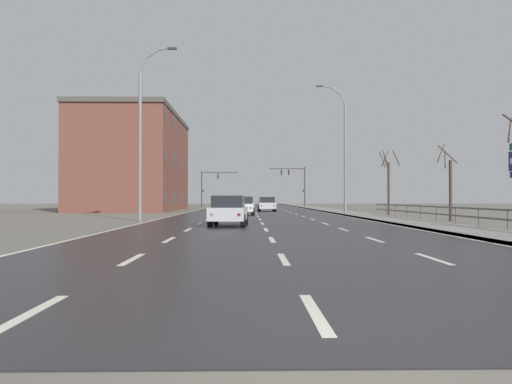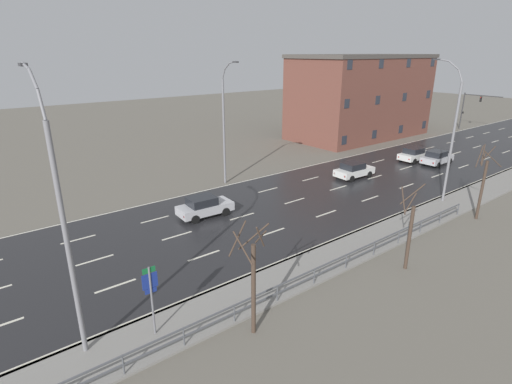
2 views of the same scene
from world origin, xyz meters
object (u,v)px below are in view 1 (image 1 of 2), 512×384
object	(u,v)px
car_far_right	(245,204)
car_mid_centre	(229,210)
brick_building	(135,162)
car_far_left	(267,204)
traffic_signal_left	(209,183)
street_lamp_left_bank	(142,135)
street_lamp_midground	(343,151)
traffic_signal_right	(296,180)
car_near_left	(243,206)

from	to	relation	value
car_far_right	car_mid_centre	size ratio (longest dim) A/B	0.99
brick_building	car_far_left	bearing A→B (deg)	-20.74
car_mid_centre	car_far_left	bearing A→B (deg)	86.67
traffic_signal_left	car_far_right	world-z (taller)	traffic_signal_left
street_lamp_left_bank	car_mid_centre	distance (m)	9.27
street_lamp_midground	car_mid_centre	size ratio (longest dim) A/B	2.69
street_lamp_midground	car_mid_centre	xyz separation A→B (m)	(-9.24, -17.08, -4.69)
street_lamp_midground	traffic_signal_right	bearing A→B (deg)	91.57
car_mid_centre	brick_building	xyz separation A→B (m)	(-12.43, 33.43, 4.89)
street_lamp_midground	car_far_left	distance (m)	13.06
car_far_right	street_lamp_left_bank	bearing A→B (deg)	-105.61
traffic_signal_right	car_mid_centre	xyz separation A→B (m)	(-8.34, -49.83, -3.47)
car_far_left	brick_building	xyz separation A→B (m)	(-15.46, 5.85, 4.89)
car_far_right	brick_building	size ratio (longest dim) A/B	0.20
traffic_signal_right	car_near_left	size ratio (longest dim) A/B	1.48
street_lamp_midground	traffic_signal_left	xyz separation A→B (m)	(-14.23, 34.03, -1.69)
car_far_right	street_lamp_midground	bearing A→B (deg)	-48.06
car_near_left	brick_building	distance (m)	21.92
traffic_signal_left	brick_building	distance (m)	19.28
street_lamp_left_bank	car_near_left	size ratio (longest dim) A/B	2.64
car_mid_centre	car_far_right	bearing A→B (deg)	91.47
car_near_left	car_mid_centre	xyz separation A→B (m)	(-0.62, -16.52, 0.00)
street_lamp_midground	traffic_signal_right	world-z (taller)	street_lamp_midground
car_far_right	car_mid_centre	world-z (taller)	same
traffic_signal_right	brick_building	size ratio (longest dim) A/B	0.30
traffic_signal_left	car_near_left	world-z (taller)	traffic_signal_left
car_near_left	car_far_right	bearing A→B (deg)	92.06
traffic_signal_right	traffic_signal_left	world-z (taller)	traffic_signal_right
traffic_signal_right	car_far_left	xyz separation A→B (m)	(-5.30, -22.26, -3.47)
traffic_signal_right	car_far_right	bearing A→B (deg)	-108.47
street_lamp_midground	traffic_signal_right	xyz separation A→B (m)	(-0.90, 32.75, -1.22)
traffic_signal_left	car_far_right	bearing A→B (deg)	-76.75
traffic_signal_left	car_mid_centre	world-z (taller)	traffic_signal_left
traffic_signal_right	traffic_signal_left	xyz separation A→B (m)	(-13.33, 1.28, -0.47)
car_mid_centre	street_lamp_midground	bearing A→B (deg)	64.55
street_lamp_left_bank	car_far_right	world-z (taller)	street_lamp_left_bank
traffic_signal_left	car_far_right	size ratio (longest dim) A/B	1.38
car_mid_centre	brick_building	distance (m)	36.00
traffic_signal_right	brick_building	bearing A→B (deg)	-141.69
car_near_left	street_lamp_midground	bearing A→B (deg)	6.25
street_lamp_midground	car_near_left	size ratio (longest dim) A/B	2.70
car_far_left	street_lamp_midground	bearing A→B (deg)	-60.34
street_lamp_midground	brick_building	xyz separation A→B (m)	(-21.67, 16.35, 0.20)
car_near_left	car_far_right	xyz separation A→B (m)	(0.08, 10.44, 0.00)
street_lamp_left_bank	brick_building	size ratio (longest dim) A/B	0.53
traffic_signal_left	car_far_left	world-z (taller)	traffic_signal_left
street_lamp_midground	brick_building	bearing A→B (deg)	142.96
street_lamp_left_bank	car_near_left	world-z (taller)	street_lamp_left_bank
street_lamp_left_bank	car_mid_centre	bearing A→B (deg)	-45.32
car_mid_centre	brick_building	world-z (taller)	brick_building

